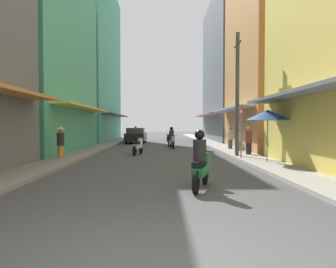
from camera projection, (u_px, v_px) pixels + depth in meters
ground_plane at (161, 146)px, 23.19m from camera, size 106.16×106.16×0.00m
sidewalk_left at (105, 145)px, 23.10m from camera, size 1.57×56.26×0.12m
sidewalk_right at (217, 145)px, 23.28m from camera, size 1.57×56.26×0.12m
building_left_mid at (30, 61)px, 18.34m from camera, size 7.05×10.58×11.61m
building_left_far at (84, 63)px, 30.76m from camera, size 7.05×12.91×16.89m
building_right_mid at (282, 19)px, 19.58m from camera, size 7.05×8.32×17.93m
building_right_far at (239, 71)px, 30.69m from camera, size 7.05×12.35×15.10m
motorbike_silver at (172, 139)px, 20.96m from camera, size 0.55×1.81×1.58m
motorbike_maroon at (169, 140)px, 23.21m from camera, size 0.55×1.81×0.96m
motorbike_black at (198, 141)px, 22.29m from camera, size 0.56×1.80×0.96m
motorbike_red at (136, 134)px, 32.04m from camera, size 0.55×1.81×1.58m
motorbike_white at (138, 146)px, 16.41m from camera, size 0.63×1.79×0.96m
motorbike_green at (201, 163)px, 7.55m from camera, size 0.76×1.74×1.58m
parked_car at (136, 135)px, 27.06m from camera, size 1.80×4.12×1.45m
pedestrian_far at (61, 141)px, 13.66m from camera, size 0.44×0.44×1.66m
pedestrian_midway at (230, 139)px, 19.29m from camera, size 0.34×0.34×1.59m
pedestrian_crossing at (249, 142)px, 15.47m from camera, size 0.34×0.34×1.62m
pedestrian_foreground at (240, 138)px, 17.69m from camera, size 0.44×0.44×1.64m
vendor_umbrella at (268, 115)px, 12.24m from camera, size 1.88×1.88×2.36m
utility_pole at (237, 94)px, 14.76m from camera, size 0.20×1.20×6.45m
street_sign_no_entry at (241, 125)px, 13.67m from camera, size 0.07×0.60×2.65m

